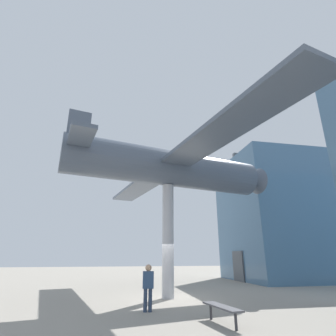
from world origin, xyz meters
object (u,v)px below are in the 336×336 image
object	(u,v)px
support_pylon_central	(168,238)
suspended_airplane	(171,168)
visitor_person	(148,284)
plaza_bench	(222,308)

from	to	relation	value
support_pylon_central	suspended_airplane	bearing A→B (deg)	103.97
visitor_person	plaza_bench	bearing A→B (deg)	134.36
visitor_person	suspended_airplane	bearing A→B (deg)	-114.11
support_pylon_central	plaza_bench	distance (m)	5.73
support_pylon_central	plaza_bench	xyz separation A→B (m)	(5.18, 0.68, -2.35)
suspended_airplane	plaza_bench	size ratio (longest dim) A/B	10.42
suspended_airplane	plaza_bench	world-z (taller)	suspended_airplane
visitor_person	plaza_bench	distance (m)	3.03
suspended_airplane	visitor_person	bearing A→B (deg)	-40.38
visitor_person	plaza_bench	size ratio (longest dim) A/B	0.90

